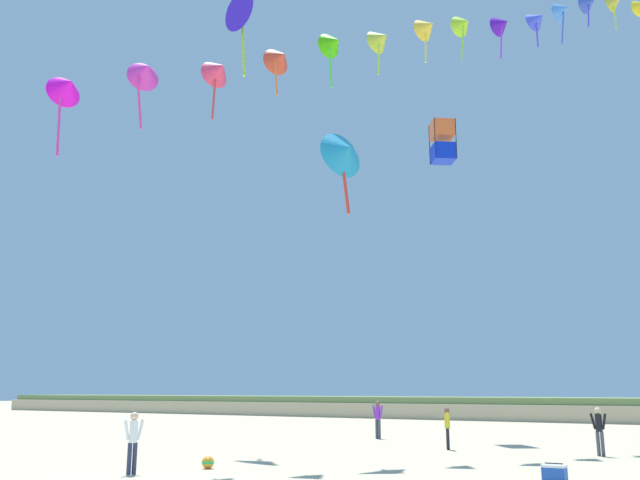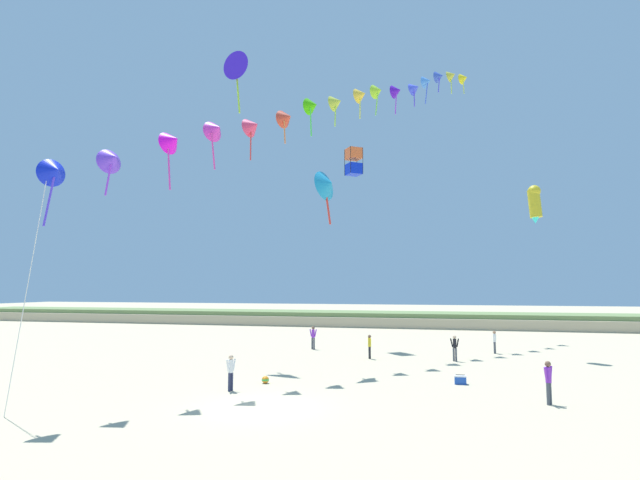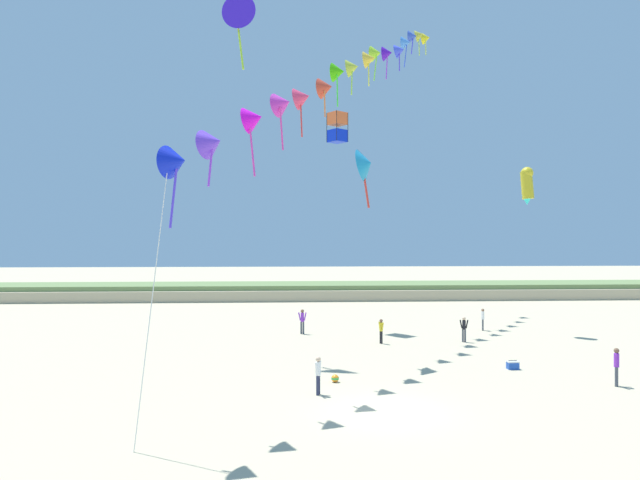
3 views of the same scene
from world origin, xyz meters
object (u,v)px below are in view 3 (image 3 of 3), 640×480
object	(u,v)px
person_far_center	(302,320)
beach_ball	(335,378)
large_kite_outer_drift	(240,14)
large_kite_high_solo	(366,164)
beach_cooler	(513,365)
large_kite_low_lead	(527,184)
person_far_right	(483,318)
person_mid_center	(381,329)
person_far_left	(318,373)
large_kite_mid_trail	(337,127)
person_near_right	(617,364)
person_near_left	(464,327)

from	to	relation	value
person_far_center	beach_ball	distance (m)	13.88
large_kite_outer_drift	beach_ball	world-z (taller)	large_kite_outer_drift
large_kite_high_solo	person_far_center	bearing A→B (deg)	109.99
large_kite_high_solo	beach_cooler	bearing A→B (deg)	-19.09
large_kite_low_lead	large_kite_high_solo	size ratio (longest dim) A/B	0.81
person_far_right	large_kite_high_solo	world-z (taller)	large_kite_high_solo
person_mid_center	beach_ball	xyz separation A→B (m)	(-3.79, -9.75, -0.74)
person_far_left	person_far_center	distance (m)	15.94
beach_cooler	large_kite_mid_trail	bearing A→B (deg)	118.47
person_far_right	large_kite_high_solo	size ratio (longest dim) A/B	0.48
large_kite_high_solo	beach_ball	distance (m)	11.89
person_near_right	beach_ball	size ratio (longest dim) A/B	4.84
person_far_center	large_kite_low_lead	distance (m)	18.95
large_kite_outer_drift	person_far_right	bearing A→B (deg)	21.99
person_near_right	person_far_left	size ratio (longest dim) A/B	1.06
large_kite_outer_drift	beach_cooler	world-z (taller)	large_kite_outer_drift
beach_ball	large_kite_high_solo	bearing A→B (deg)	65.88
large_kite_mid_trail	large_kite_high_solo	size ratio (longest dim) A/B	0.66
large_kite_high_solo	large_kite_outer_drift	bearing A→B (deg)	157.68
person_near_right	large_kite_outer_drift	size ratio (longest dim) A/B	0.39
large_kite_low_lead	beach_cooler	size ratio (longest dim) A/B	4.76
large_kite_mid_trail	person_far_left	bearing A→B (deg)	-97.45
person_near_right	large_kite_low_lead	world-z (taller)	large_kite_low_lead
large_kite_outer_drift	beach_ball	size ratio (longest dim) A/B	12.32
beach_ball	large_kite_mid_trail	bearing A→B (deg)	84.69
large_kite_high_solo	beach_ball	world-z (taller)	large_kite_high_solo
person_near_right	person_far_center	world-z (taller)	person_far_center
person_far_center	large_kite_mid_trail	world-z (taller)	large_kite_mid_trail
person_mid_center	beach_ball	world-z (taller)	person_mid_center
beach_ball	person_mid_center	bearing A→B (deg)	68.79
person_near_right	beach_cooler	distance (m)	5.04
person_near_right	large_kite_low_lead	size ratio (longest dim) A/B	0.64
person_far_right	person_far_center	size ratio (longest dim) A/B	0.92
beach_ball	person_far_left	bearing A→B (deg)	-113.10
person_far_left	large_kite_low_lead	world-z (taller)	large_kite_low_lead
person_far_left	beach_ball	distance (m)	2.45
large_kite_high_solo	large_kite_mid_trail	bearing A→B (deg)	92.67
person_far_center	large_kite_low_lead	xyz separation A→B (m)	(16.27, -0.20, 9.72)
large_kite_low_lead	person_far_left	bearing A→B (deg)	-135.44
large_kite_high_solo	beach_cooler	distance (m)	13.18
person_near_right	large_kite_high_solo	bearing A→B (deg)	150.00
person_near_left	person_far_right	bearing A→B (deg)	58.23
person_near_right	person_far_right	xyz separation A→B (m)	(-0.63, 16.08, -0.08)
person_near_right	large_kite_high_solo	size ratio (longest dim) A/B	0.52
large_kite_low_lead	beach_cooler	distance (m)	16.53
large_kite_mid_trail	large_kite_outer_drift	distance (m)	12.25
person_near_right	person_far_center	size ratio (longest dim) A/B	1.00
person_far_right	large_kite_mid_trail	size ratio (longest dim) A/B	0.72
person_far_left	large_kite_high_solo	bearing A→B (deg)	66.20
beach_cooler	person_far_center	bearing A→B (deg)	132.40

